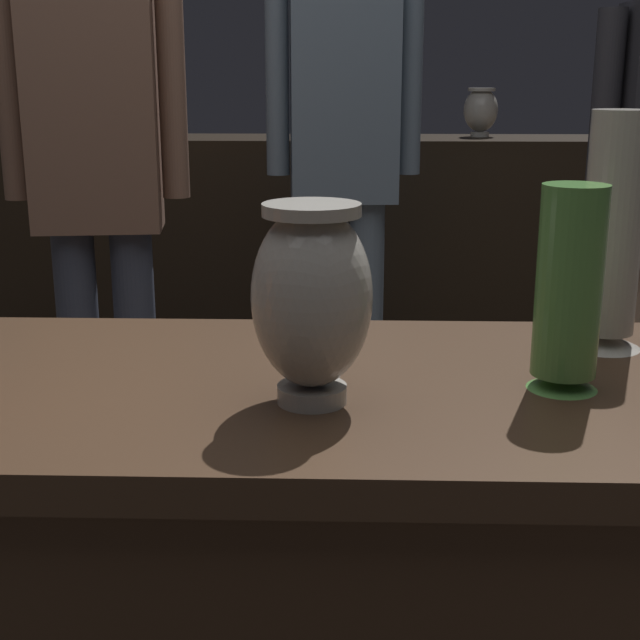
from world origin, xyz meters
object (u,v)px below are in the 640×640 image
shelf_vase_far_left (69,119)px  vase_centerpiece (312,297)px  vase_left_accent (612,237)px  visitor_near_left (97,167)px  visitor_center_back (344,147)px  vase_right_accent (569,291)px  shelf_vase_right (481,110)px

shelf_vase_far_left → vase_centerpiece: bearing=-66.5°
vase_left_accent → visitor_near_left: (-1.05, 0.93, 0.01)m
vase_centerpiece → visitor_center_back: 1.67m
visitor_near_left → vase_centerpiece: bearing=109.6°
vase_right_accent → shelf_vase_right: size_ratio=1.57×
shelf_vase_far_left → shelf_vase_right: (1.56, -0.01, 0.04)m
vase_right_accent → visitor_center_back: visitor_center_back is taller
vase_centerpiece → visitor_center_back: (0.03, 1.66, 0.06)m
vase_centerpiece → shelf_vase_far_left: (-1.02, 2.35, 0.11)m
vase_centerpiece → shelf_vase_right: size_ratio=1.47×
shelf_vase_right → visitor_near_left: size_ratio=0.11×
shelf_vase_far_left → vase_left_accent: bearing=-54.9°
vase_centerpiece → shelf_vase_far_left: shelf_vase_far_left is taller
shelf_vase_far_left → shelf_vase_right: bearing=-0.5°
vase_left_accent → visitor_center_back: (-0.42, 1.40, 0.03)m
vase_right_accent → visitor_near_left: (-0.94, 1.12, 0.05)m
vase_left_accent → shelf_vase_far_left: 2.56m
visitor_near_left → vase_left_accent: bearing=131.4°
vase_centerpiece → vase_right_accent: 0.35m
shelf_vase_right → visitor_center_back: 0.85m
shelf_vase_far_left → shelf_vase_right: 1.56m
vase_centerpiece → vase_left_accent: (0.45, 0.26, 0.03)m
shelf_vase_far_left → visitor_center_back: (1.05, -0.69, -0.05)m
vase_left_accent → shelf_vase_right: 2.08m
vase_centerpiece → vase_right_accent: bearing=10.7°
vase_centerpiece → visitor_near_left: bearing=116.8°
vase_right_accent → shelf_vase_far_left: bearing=120.8°
vase_left_accent → visitor_center_back: size_ratio=0.22×
vase_centerpiece → shelf_vase_far_left: size_ratio=1.42×
vase_left_accent → shelf_vase_far_left: shelf_vase_far_left is taller
vase_right_accent → visitor_near_left: 1.47m
vase_left_accent → vase_right_accent: (-0.11, -0.20, -0.04)m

